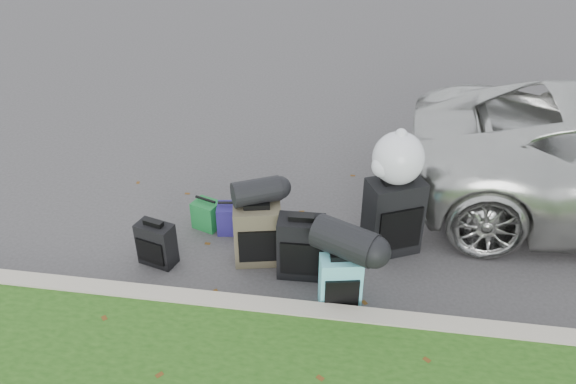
# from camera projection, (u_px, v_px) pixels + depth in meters

# --- Properties ---
(ground) EXTENTS (120.00, 120.00, 0.00)m
(ground) POSITION_uv_depth(u_px,v_px,m) (295.00, 248.00, 5.75)
(ground) COLOR #383535
(ground) RESTS_ON ground
(curb) EXTENTS (120.00, 0.18, 0.15)m
(curb) POSITION_uv_depth(u_px,v_px,m) (279.00, 311.00, 4.87)
(curb) COLOR #9E937F
(curb) RESTS_ON ground
(suitcase_small_black) EXTENTS (0.40, 0.29, 0.45)m
(suitcase_small_black) POSITION_uv_depth(u_px,v_px,m) (157.00, 244.00, 5.45)
(suitcase_small_black) COLOR black
(suitcase_small_black) RESTS_ON ground
(suitcase_large_black_left) EXTENTS (0.44, 0.27, 0.62)m
(suitcase_large_black_left) POSITION_uv_depth(u_px,v_px,m) (301.00, 247.00, 5.26)
(suitcase_large_black_left) COLOR black
(suitcase_large_black_left) RESTS_ON ground
(suitcase_olive) EXTENTS (0.50, 0.37, 0.62)m
(suitcase_olive) POSITION_uv_depth(u_px,v_px,m) (258.00, 234.00, 5.43)
(suitcase_olive) COLOR #373223
(suitcase_olive) RESTS_ON ground
(suitcase_teal) EXTENTS (0.40, 0.28, 0.52)m
(suitcase_teal) POSITION_uv_depth(u_px,v_px,m) (340.00, 282.00, 4.92)
(suitcase_teal) COLOR teal
(suitcase_teal) RESTS_ON ground
(suitcase_large_black_right) EXTENTS (0.62, 0.52, 0.80)m
(suitcase_large_black_right) POSITION_uv_depth(u_px,v_px,m) (393.00, 216.00, 5.54)
(suitcase_large_black_right) COLOR black
(suitcase_large_black_right) RESTS_ON ground
(tote_green) EXTENTS (0.33, 0.29, 0.31)m
(tote_green) POSITION_uv_depth(u_px,v_px,m) (207.00, 215.00, 6.00)
(tote_green) COLOR #16632A
(tote_green) RESTS_ON ground
(tote_navy) EXTENTS (0.32, 0.27, 0.31)m
(tote_navy) POSITION_uv_depth(u_px,v_px,m) (232.00, 218.00, 5.93)
(tote_navy) COLOR navy
(tote_navy) RESTS_ON ground
(duffel_left) EXTENTS (0.52, 0.42, 0.24)m
(duffel_left) POSITION_uv_depth(u_px,v_px,m) (257.00, 192.00, 5.28)
(duffel_left) COLOR black
(duffel_left) RESTS_ON suitcase_olive
(duffel_right) EXTENTS (0.62, 0.51, 0.31)m
(duffel_right) POSITION_uv_depth(u_px,v_px,m) (345.00, 240.00, 4.75)
(duffel_right) COLOR black
(duffel_right) RESTS_ON suitcase_teal
(trash_bag) EXTENTS (0.49, 0.49, 0.49)m
(trash_bag) POSITION_uv_depth(u_px,v_px,m) (398.00, 158.00, 5.21)
(trash_bag) COLOR silver
(trash_bag) RESTS_ON suitcase_large_black_right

